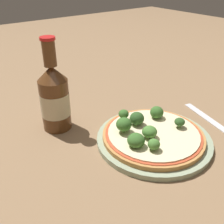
# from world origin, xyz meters

# --- Properties ---
(ground_plane) EXTENTS (3.00, 3.00, 0.00)m
(ground_plane) POSITION_xyz_m (0.00, 0.00, 0.00)
(ground_plane) COLOR #846647
(plate) EXTENTS (0.25, 0.25, 0.01)m
(plate) POSITION_xyz_m (0.01, 0.00, 0.01)
(plate) COLOR #93A384
(plate) RESTS_ON ground_plane
(pizza) EXTENTS (0.22, 0.22, 0.01)m
(pizza) POSITION_xyz_m (0.01, 0.00, 0.02)
(pizza) COLOR #B77F42
(pizza) RESTS_ON plate
(broccoli_floret_0) EXTENTS (0.03, 0.03, 0.03)m
(broccoli_floret_0) POSITION_xyz_m (-0.01, -0.01, 0.04)
(broccoli_floret_0) COLOR #7A9E5B
(broccoli_floret_0) RESTS_ON pizza
(broccoli_floret_1) EXTENTS (0.03, 0.03, 0.03)m
(broccoli_floret_1) POSITION_xyz_m (-0.04, 0.04, 0.05)
(broccoli_floret_1) COLOR #7A9E5B
(broccoli_floret_1) RESTS_ON pizza
(broccoli_floret_2) EXTENTS (0.02, 0.02, 0.02)m
(broccoli_floret_2) POSITION_xyz_m (-0.04, -0.04, 0.04)
(broccoli_floret_2) COLOR #7A9E5B
(broccoli_floret_2) RESTS_ON pizza
(broccoli_floret_3) EXTENTS (0.02, 0.02, 0.02)m
(broccoli_floret_3) POSITION_xyz_m (0.07, -0.02, 0.04)
(broccoli_floret_3) COLOR #7A9E5B
(broccoli_floret_3) RESTS_ON pizza
(broccoli_floret_4) EXTENTS (0.03, 0.03, 0.03)m
(broccoli_floret_4) POSITION_xyz_m (0.00, 0.05, 0.04)
(broccoli_floret_4) COLOR #7A9E5B
(broccoli_floret_4) RESTS_ON pizza
(broccoli_floret_5) EXTENTS (0.03, 0.03, 0.03)m
(broccoli_floret_5) POSITION_xyz_m (0.06, 0.04, 0.04)
(broccoli_floret_5) COLOR #7A9E5B
(broccoli_floret_5) RESTS_ON pizza
(broccoli_floret_6) EXTENTS (0.02, 0.02, 0.03)m
(broccoli_floret_6) POSITION_xyz_m (-0.01, 0.08, 0.04)
(broccoli_floret_6) COLOR #7A9E5B
(broccoli_floret_6) RESTS_ON pizza
(broccoli_floret_7) EXTENTS (0.04, 0.04, 0.03)m
(broccoli_floret_7) POSITION_xyz_m (-0.06, -0.01, 0.04)
(broccoli_floret_7) COLOR #7A9E5B
(broccoli_floret_7) RESTS_ON pizza
(beer_bottle) EXTENTS (0.07, 0.07, 0.22)m
(beer_bottle) POSITION_xyz_m (-0.13, 0.18, 0.08)
(beer_bottle) COLOR #563319
(beer_bottle) RESTS_ON ground_plane
(fork) EXTENTS (0.07, 0.18, 0.00)m
(fork) POSITION_xyz_m (0.19, -0.02, 0.00)
(fork) COLOR silver
(fork) RESTS_ON ground_plane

